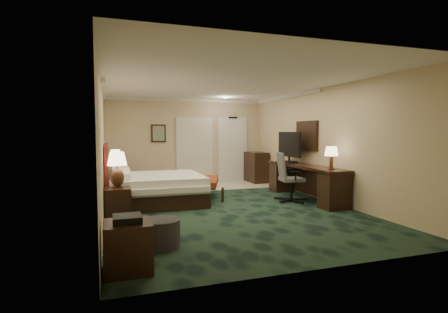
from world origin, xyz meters
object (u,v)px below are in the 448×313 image
object	(u,v)px
side_table	(128,247)
ottoman	(161,233)
minibar	(256,167)
nightstand_far	(115,183)
bed_bench	(207,188)
lamp_far	(115,161)
nightstand_near	(118,203)
tv	(289,147)
bed	(156,189)
lamp_near	(117,170)
desk	(305,182)
desk_chair	(292,177)

from	to	relation	value
side_table	ottoman	bearing A→B (deg)	57.11
ottoman	minibar	distance (m)	6.76
nightstand_far	bed_bench	xyz separation A→B (m)	(2.17, -1.22, -0.06)
lamp_far	side_table	xyz separation A→B (m)	(0.02, -5.31, -0.60)
lamp_far	ottoman	size ratio (longest dim) A/B	1.06
nightstand_near	side_table	bearing A→B (deg)	-88.98
ottoman	minibar	xyz separation A→B (m)	(3.90, 5.52, 0.29)
bed_bench	side_table	size ratio (longest dim) A/B	2.45
ottoman	side_table	bearing A→B (deg)	-122.89
tv	nightstand_near	bearing A→B (deg)	-165.21
side_table	lamp_far	bearing A→B (deg)	90.27
nightstand_far	ottoman	distance (m)	4.62
bed	side_table	xyz separation A→B (m)	(-0.83, -3.88, -0.03)
bed	tv	distance (m)	3.62
bed	lamp_near	world-z (taller)	lamp_near
desk	side_table	bearing A→B (deg)	-143.11
bed	bed_bench	bearing A→B (deg)	11.45
nightstand_near	lamp_near	world-z (taller)	lamp_near
bed	desk	bearing A→B (deg)	-9.58
nightstand_near	ottoman	xyz separation A→B (m)	(0.54, -1.93, -0.09)
ottoman	bed	bearing A→B (deg)	83.80
tv	desk	bearing A→B (deg)	-89.48
nightstand_far	lamp_far	distance (m)	0.60
ottoman	nightstand_near	bearing A→B (deg)	105.70
bed	desk_chair	distance (m)	3.17
nightstand_near	bed_bench	distance (m)	2.61
desk	minibar	bearing A→B (deg)	89.59
minibar	tv	bearing A→B (deg)	-91.32
tv	minibar	bearing A→B (deg)	86.80
lamp_near	desk_chair	distance (m)	3.97
tv	desk_chair	bearing A→B (deg)	-117.35
nightstand_near	desk	world-z (taller)	desk
bed_bench	tv	xyz separation A→B (m)	(2.21, -0.13, 0.99)
bed	ottoman	distance (m)	3.13
nightstand_near	side_table	xyz separation A→B (m)	(0.05, -2.70, 0.00)
ottoman	lamp_near	bearing A→B (deg)	105.40
nightstand_near	tv	bearing A→B (deg)	16.67
nightstand_far	side_table	bearing A→B (deg)	-89.55
desk	tv	world-z (taller)	tv
nightstand_near	bed_bench	size ratio (longest dim) A/B	0.41
bed_bench	desk_chair	world-z (taller)	desk_chair
lamp_far	desk_chair	xyz separation A→B (m)	(3.92, -2.22, -0.31)
ottoman	desk_chair	xyz separation A→B (m)	(3.40, 2.32, 0.38)
lamp_far	side_table	distance (m)	5.34
ottoman	bed_bench	bearing A→B (deg)	64.16
bed_bench	ottoman	size ratio (longest dim) A/B	2.59
bed_bench	desk_chair	distance (m)	2.09
desk	lamp_near	bearing A→B (deg)	-172.68
ottoman	side_table	xyz separation A→B (m)	(-0.49, -0.76, 0.10)
desk	minibar	distance (m)	3.00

